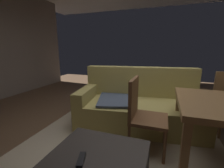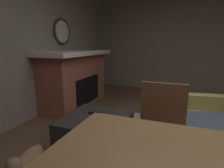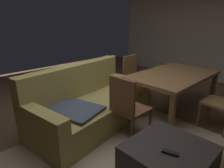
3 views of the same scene
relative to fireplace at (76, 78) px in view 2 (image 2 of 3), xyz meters
name	(u,v)px [view 2 (image 2 of 3)]	position (x,y,z in m)	size (l,w,h in m)	color
wall_left	(193,39)	(-2.17, 2.33, 0.86)	(0.12, 5.81, 2.90)	gray
area_rug	(152,158)	(1.37, 1.86, -0.58)	(2.60, 2.00, 0.01)	tan
fireplace	(76,78)	(0.00, 0.00, 0.00)	(1.95, 0.76, 1.17)	#9E5642
round_wall_mirror	(62,32)	(0.00, -0.29, 0.97)	(0.55, 0.05, 0.55)	#4C331E
ottoman_coffee_table	(96,132)	(1.37, 1.14, -0.39)	(0.80, 0.79, 0.41)	#2D2826
tv_remote	(95,113)	(1.28, 1.08, -0.17)	(0.05, 0.16, 0.02)	black
dining_chair_west	(161,127)	(1.63, 1.96, -0.07)	(0.44, 0.44, 0.93)	brown
small_dog	(27,161)	(2.11, 0.73, -0.43)	(0.55, 0.32, 0.27)	#8C6B4C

